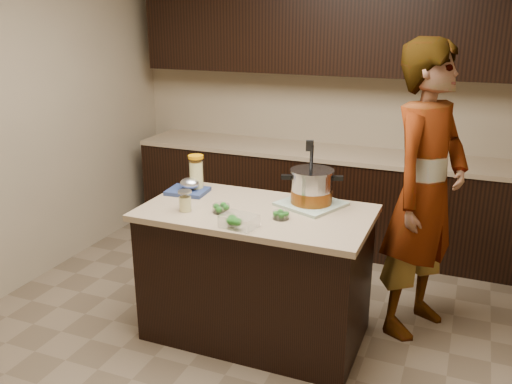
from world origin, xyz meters
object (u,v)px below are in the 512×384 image
at_px(island, 256,273).
at_px(person, 425,192).
at_px(lemonade_pitcher, 196,175).
at_px(stock_pot, 312,189).

xyz_separation_m(island, person, (0.98, 0.52, 0.53)).
bearing_deg(island, lemonade_pitcher, 159.72).
xyz_separation_m(island, stock_pot, (0.30, 0.21, 0.56)).
bearing_deg(lemonade_pitcher, island, -20.28).
height_order(island, lemonade_pitcher, lemonade_pitcher).
relative_size(island, person, 0.74).
distance_m(stock_pot, person, 0.75).
bearing_deg(person, island, 141.38).
relative_size(island, stock_pot, 3.64).
height_order(lemonade_pitcher, person, person).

